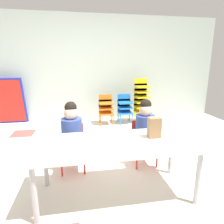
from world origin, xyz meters
The scene contains 13 objects.
ground_plane centered at (0.00, 0.00, -0.01)m, with size 6.66×4.57×0.02m.
back_wall centered at (0.00, 2.29, 1.26)m, with size 6.66×0.10×2.51m, color #B2C1B7.
craft_table centered at (0.16, -0.80, 0.55)m, with size 1.68×0.69×0.60m.
seated_child_near_camera centered at (-0.30, -0.23, 0.55)m, with size 0.33×0.33×0.92m.
seated_child_middle_seat centered at (0.66, -0.23, 0.55)m, with size 0.32×0.31×0.92m.
kid_chair_orange_stack centered at (0.41, 1.73, 0.40)m, with size 0.32×0.30×0.68m.
kid_chair_blue_stack centered at (0.86, 1.73, 0.40)m, with size 0.32×0.30×0.68m.
kid_chair_yellow_stack centered at (1.26, 1.73, 0.58)m, with size 0.32×0.30×1.04m.
folded_activity_table centered at (-1.89, 2.09, 0.54)m, with size 0.90×0.29×1.09m.
paper_bag_brown centered at (0.58, -0.75, 0.71)m, with size 0.13×0.09×0.22m, color #9E754C.
paper_plate_near_edge centered at (0.06, -0.67, 0.61)m, with size 0.18×0.18×0.01m, color white.
paper_plate_center_table centered at (0.31, -0.64, 0.61)m, with size 0.18×0.18×0.01m, color white.
donut_powdered_on_plate centered at (0.06, -0.67, 0.63)m, with size 0.10×0.10×0.03m, color white.
Camera 1 is at (-0.19, -2.58, 1.37)m, focal length 30.78 mm.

